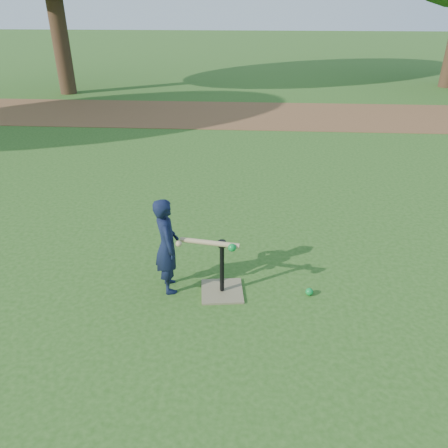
{
  "coord_description": "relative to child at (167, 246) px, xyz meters",
  "views": [
    {
      "loc": [
        -0.04,
        -3.98,
        2.75
      ],
      "look_at": [
        -0.32,
        0.04,
        0.65
      ],
      "focal_mm": 35.0,
      "sensor_mm": 36.0,
      "label": 1
    }
  ],
  "objects": [
    {
      "name": "ground",
      "position": [
        0.88,
        0.22,
        -0.52
      ],
      "size": [
        80.0,
        80.0,
        0.0
      ],
      "primitive_type": "plane",
      "color": "#285116",
      "rests_on": "ground"
    },
    {
      "name": "dirt_strip",
      "position": [
        0.88,
        7.72,
        -0.51
      ],
      "size": [
        24.0,
        3.0,
        0.01
      ],
      "primitive_type": "cube",
      "color": "brown",
      "rests_on": "ground"
    },
    {
      "name": "child",
      "position": [
        0.0,
        0.0,
        0.0
      ],
      "size": [
        0.36,
        0.44,
        1.03
      ],
      "primitive_type": "imported",
      "rotation": [
        0.0,
        0.0,
        1.91
      ],
      "color": "black",
      "rests_on": "ground"
    },
    {
      "name": "wiffle_ball_ground",
      "position": [
        1.47,
        -0.03,
        -0.48
      ],
      "size": [
        0.08,
        0.08,
        0.08
      ],
      "primitive_type": "sphere",
      "color": "#0C8B31",
      "rests_on": "ground"
    },
    {
      "name": "batting_tee",
      "position": [
        0.56,
        -0.04,
        -0.41
      ],
      "size": [
        0.48,
        0.48,
        0.61
      ],
      "color": "#7C714F",
      "rests_on": "ground"
    },
    {
      "name": "swing_action",
      "position": [
        0.46,
        -0.08,
        0.09
      ],
      "size": [
        0.63,
        0.19,
        0.08
      ],
      "color": "tan",
      "rests_on": "ground"
    }
  ]
}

